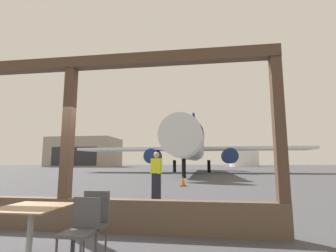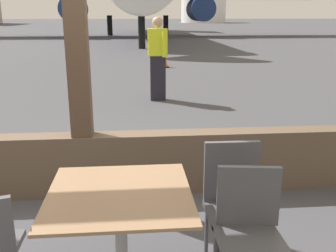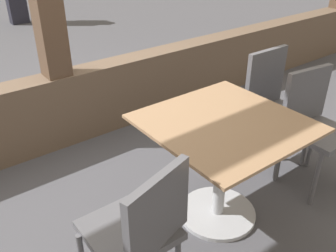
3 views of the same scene
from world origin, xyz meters
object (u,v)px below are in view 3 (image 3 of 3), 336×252
(cafe_chair_window_left, at_px, (313,119))
(cafe_chair_aisle_left, at_px, (272,100))
(dining_table, at_px, (222,159))
(cafe_chair_window_right, at_px, (141,228))

(cafe_chair_window_left, height_order, cafe_chair_aisle_left, cafe_chair_aisle_left)
(dining_table, relative_size, cafe_chair_window_left, 1.02)
(cafe_chair_window_left, bearing_deg, dining_table, 173.05)
(cafe_chair_window_left, relative_size, cafe_chair_window_right, 0.99)
(dining_table, bearing_deg, cafe_chair_aisle_left, 18.32)
(cafe_chair_window_right, distance_m, cafe_chair_aisle_left, 1.65)
(cafe_chair_window_left, xyz_separation_m, cafe_chair_window_right, (-1.58, -0.15, 0.01))
(dining_table, xyz_separation_m, cafe_chair_aisle_left, (0.79, 0.26, 0.08))
(dining_table, bearing_deg, cafe_chair_window_right, -161.96)
(dining_table, distance_m, cafe_chair_window_left, 0.81)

